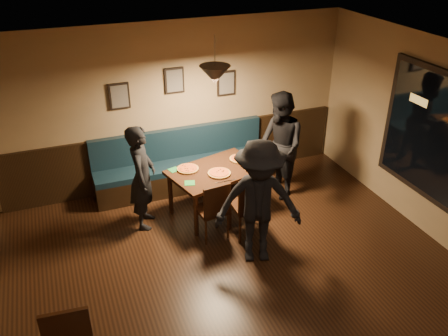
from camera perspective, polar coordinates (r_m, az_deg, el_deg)
name	(u,v)px	position (r m, az deg, el deg)	size (l,w,h in m)	color
floor	(261,315)	(5.87, 4.56, -17.33)	(7.00, 7.00, 0.00)	black
ceiling	(273,89)	(4.34, 5.98, 9.48)	(7.00, 7.00, 0.00)	silver
wall_back	(175,106)	(7.91, -5.96, 7.50)	(6.00, 6.00, 0.00)	#8C704F
wainscot	(178,155)	(8.24, -5.59, 1.57)	(5.88, 0.06, 1.00)	black
booth_bench	(183,162)	(8.01, -5.05, 0.77)	(3.00, 0.60, 1.00)	#0F232D
picture_left	(119,96)	(7.61, -12.60, 8.53)	(0.32, 0.04, 0.42)	black
picture_center	(174,80)	(7.73, -6.06, 10.54)	(0.32, 0.04, 0.42)	black
picture_right	(226,83)	(8.05, 0.27, 10.28)	(0.32, 0.04, 0.42)	black
pendant_lamp	(215,74)	(6.63, -1.11, 11.30)	(0.44, 0.44, 0.25)	black
dining_table	(216,190)	(7.40, -0.98, -2.73)	(1.39, 0.90, 0.75)	black
chair_near_left	(212,208)	(6.80, -1.51, -4.92)	(0.41, 0.41, 0.93)	black
chair_near_right	(248,204)	(6.82, 2.91, -4.34)	(0.46, 0.46, 1.03)	black
diner_left	(142,177)	(6.97, -9.91, -1.12)	(0.59, 0.39, 1.63)	black
diner_right	(280,146)	(7.68, 6.80, 2.67)	(0.87, 0.68, 1.79)	black
diner_front	(259,203)	(6.15, 4.22, -4.26)	(1.15, 0.66, 1.78)	black
pizza_a	(188,169)	(7.22, -4.42, -0.09)	(0.34, 0.34, 0.04)	orange
pizza_b	(219,173)	(7.08, -0.58, -0.63)	(0.35, 0.35, 0.04)	orange
pizza_c	(240,159)	(7.51, 1.91, 1.15)	(0.32, 0.32, 0.04)	gold
soda_glass	(262,166)	(7.19, 4.68, 0.22)	(0.07, 0.07, 0.14)	black
tabasco_bottle	(252,162)	(7.33, 3.38, 0.76)	(0.03, 0.03, 0.12)	#A30519
napkin_a	(174,170)	(7.25, -6.10, -0.22)	(0.15, 0.15, 0.01)	#1F7432
napkin_b	(190,183)	(6.87, -4.20, -1.83)	(0.15, 0.15, 0.01)	#217D2B
cutlery_set	(225,181)	(6.90, 0.18, -1.63)	(0.02, 0.17, 0.00)	silver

